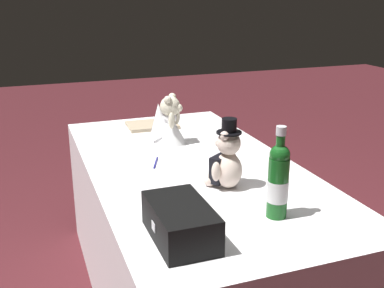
{
  "coord_description": "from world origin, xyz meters",
  "views": [
    {
      "loc": [
        1.84,
        -0.67,
        1.45
      ],
      "look_at": [
        0.0,
        0.0,
        0.81
      ],
      "focal_mm": 43.92,
      "sensor_mm": 36.0,
      "label": 1
    }
  ],
  "objects_px": {
    "signing_pen": "(156,162)",
    "guestbook": "(152,125)",
    "teddy_bear_bride": "(167,122)",
    "gift_case_black": "(180,222)",
    "teddy_bear_groom": "(226,161)",
    "champagne_bottle": "(278,180)"
  },
  "relations": [
    {
      "from": "signing_pen",
      "to": "guestbook",
      "type": "height_order",
      "value": "guestbook"
    },
    {
      "from": "teddy_bear_bride",
      "to": "gift_case_black",
      "type": "bearing_deg",
      "value": -14.97
    },
    {
      "from": "teddy_bear_groom",
      "to": "champagne_bottle",
      "type": "height_order",
      "value": "champagne_bottle"
    },
    {
      "from": "gift_case_black",
      "to": "guestbook",
      "type": "distance_m",
      "value": 1.28
    },
    {
      "from": "champagne_bottle",
      "to": "gift_case_black",
      "type": "bearing_deg",
      "value": -85.07
    },
    {
      "from": "teddy_bear_groom",
      "to": "teddy_bear_bride",
      "type": "relative_size",
      "value": 1.11
    },
    {
      "from": "teddy_bear_groom",
      "to": "teddy_bear_bride",
      "type": "height_order",
      "value": "teddy_bear_groom"
    },
    {
      "from": "teddy_bear_groom",
      "to": "guestbook",
      "type": "distance_m",
      "value": 0.93
    },
    {
      "from": "champagne_bottle",
      "to": "signing_pen",
      "type": "xyz_separation_m",
      "value": [
        -0.65,
        -0.25,
        -0.13
      ]
    },
    {
      "from": "teddy_bear_groom",
      "to": "guestbook",
      "type": "relative_size",
      "value": 1.01
    },
    {
      "from": "gift_case_black",
      "to": "teddy_bear_groom",
      "type": "bearing_deg",
      "value": 137.5
    },
    {
      "from": "teddy_bear_groom",
      "to": "guestbook",
      "type": "height_order",
      "value": "teddy_bear_groom"
    },
    {
      "from": "teddy_bear_groom",
      "to": "teddy_bear_bride",
      "type": "xyz_separation_m",
      "value": [
        -0.62,
        -0.05,
        0.0
      ]
    },
    {
      "from": "teddy_bear_bride",
      "to": "signing_pen",
      "type": "xyz_separation_m",
      "value": [
        0.27,
        -0.14,
        -0.11
      ]
    },
    {
      "from": "champagne_bottle",
      "to": "guestbook",
      "type": "height_order",
      "value": "champagne_bottle"
    },
    {
      "from": "teddy_bear_bride",
      "to": "guestbook",
      "type": "height_order",
      "value": "teddy_bear_bride"
    },
    {
      "from": "signing_pen",
      "to": "gift_case_black",
      "type": "xyz_separation_m",
      "value": [
        0.68,
        -0.11,
        0.05
      ]
    },
    {
      "from": "gift_case_black",
      "to": "champagne_bottle",
      "type": "bearing_deg",
      "value": 94.93
    },
    {
      "from": "teddy_bear_groom",
      "to": "champagne_bottle",
      "type": "bearing_deg",
      "value": 10.99
    },
    {
      "from": "signing_pen",
      "to": "gift_case_black",
      "type": "height_order",
      "value": "gift_case_black"
    },
    {
      "from": "teddy_bear_bride",
      "to": "champagne_bottle",
      "type": "bearing_deg",
      "value": 6.67
    },
    {
      "from": "champagne_bottle",
      "to": "signing_pen",
      "type": "distance_m",
      "value": 0.71
    }
  ]
}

